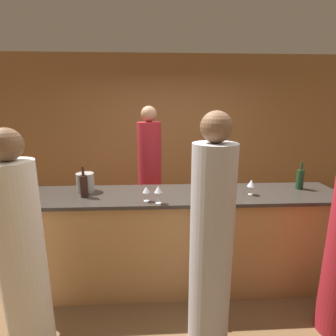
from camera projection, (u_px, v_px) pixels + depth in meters
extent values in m
plane|color=brown|center=(180.00, 282.00, 2.96)|extent=(14.00, 14.00, 0.00)
cube|color=olive|center=(170.00, 137.00, 4.71)|extent=(8.00, 0.06, 2.80)
cube|color=#B27F4C|center=(181.00, 241.00, 2.84)|extent=(3.27, 0.60, 1.03)
cube|color=#332D28|center=(182.00, 195.00, 2.71)|extent=(3.33, 0.66, 0.04)
cylinder|color=maroon|center=(150.00, 190.00, 3.42)|extent=(0.30, 0.30, 1.75)
sphere|color=#A37556|center=(149.00, 114.00, 3.20)|extent=(0.20, 0.20, 0.20)
cylinder|color=silver|center=(23.00, 265.00, 1.95)|extent=(0.33, 0.33, 1.58)
sphere|color=brown|center=(5.00, 145.00, 1.74)|extent=(0.23, 0.23, 0.23)
cylinder|color=#B2B2B7|center=(211.00, 254.00, 2.00)|extent=(0.32, 0.32, 1.70)
sphere|color=brown|center=(216.00, 127.00, 1.77)|extent=(0.22, 0.22, 0.22)
cylinder|color=black|center=(84.00, 186.00, 2.59)|extent=(0.08, 0.08, 0.22)
cylinder|color=black|center=(83.00, 171.00, 2.56)|extent=(0.03, 0.03, 0.09)
cylinder|color=#19381E|center=(300.00, 179.00, 2.84)|extent=(0.08, 0.08, 0.21)
cylinder|color=#19381E|center=(302.00, 166.00, 2.81)|extent=(0.03, 0.03, 0.08)
cylinder|color=#9E9993|center=(85.00, 182.00, 2.76)|extent=(0.18, 0.18, 0.20)
cylinder|color=silver|center=(146.00, 201.00, 2.49)|extent=(0.05, 0.05, 0.00)
cylinder|color=silver|center=(146.00, 197.00, 2.48)|extent=(0.01, 0.01, 0.08)
cone|color=silver|center=(146.00, 189.00, 2.47)|extent=(0.07, 0.07, 0.06)
cylinder|color=silver|center=(158.00, 203.00, 2.44)|extent=(0.05, 0.05, 0.00)
cylinder|color=silver|center=(158.00, 198.00, 2.43)|extent=(0.01, 0.01, 0.10)
cone|color=silver|center=(158.00, 189.00, 2.41)|extent=(0.08, 0.08, 0.06)
cylinder|color=silver|center=(250.00, 194.00, 2.68)|extent=(0.05, 0.05, 0.00)
cylinder|color=silver|center=(251.00, 190.00, 2.67)|extent=(0.01, 0.01, 0.08)
cone|color=silver|center=(251.00, 183.00, 2.65)|extent=(0.08, 0.08, 0.07)
cylinder|color=silver|center=(227.00, 193.00, 2.70)|extent=(0.05, 0.05, 0.00)
cylinder|color=silver|center=(227.00, 189.00, 2.69)|extent=(0.01, 0.01, 0.10)
cone|color=silver|center=(227.00, 181.00, 2.67)|extent=(0.07, 0.07, 0.06)
cylinder|color=silver|center=(28.00, 206.00, 2.36)|extent=(0.05, 0.05, 0.00)
cylinder|color=silver|center=(27.00, 201.00, 2.35)|extent=(0.01, 0.01, 0.10)
cone|color=silver|center=(26.00, 193.00, 2.33)|extent=(0.08, 0.08, 0.06)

